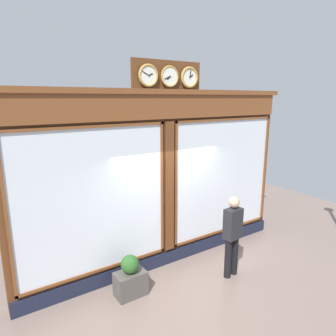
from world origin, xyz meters
The scene contains 4 objects.
shop_facade centered at (0.00, -0.13, 1.87)m, with size 6.39×0.42×4.25m.
pedestrian centered at (-0.79, 1.12, 0.93)m, with size 0.38×0.25×1.69m.
planter_box centered at (1.20, 0.55, 0.23)m, with size 0.56×0.36×0.46m, color #4C4742.
planter_shrub centered at (1.20, 0.55, 0.62)m, with size 0.34×0.34×0.34m, color #285623.
Camera 1 is at (3.36, 5.01, 3.54)m, focal length 32.32 mm.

